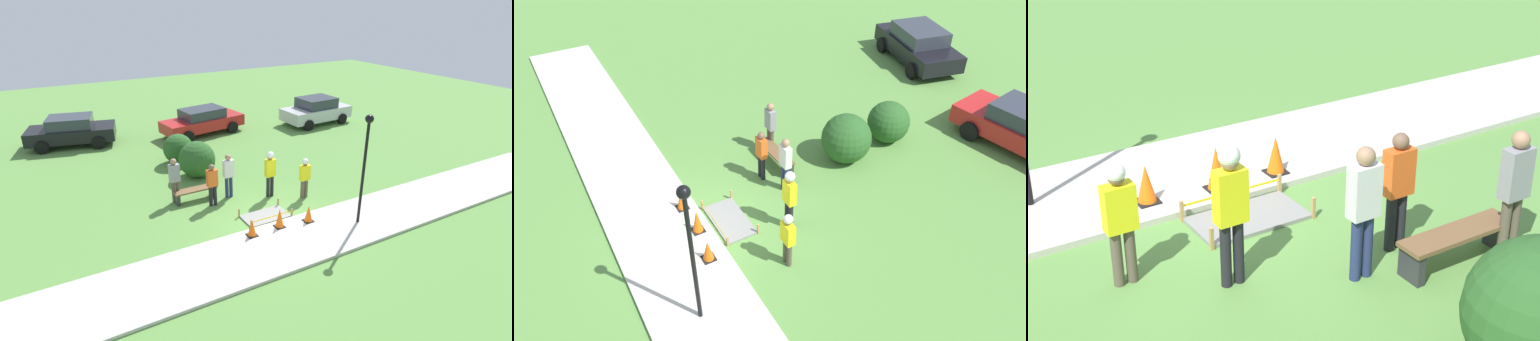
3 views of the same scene
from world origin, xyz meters
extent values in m
plane|color=#5B8E42|center=(0.00, 0.00, 0.00)|extent=(60.00, 60.00, 0.00)
cube|color=#BCB7AD|center=(0.00, -1.31, 0.05)|extent=(28.00, 2.61, 0.10)
cube|color=gray|center=(-0.08, 0.58, 0.03)|extent=(1.67, 0.93, 0.06)
cube|color=tan|center=(-0.91, 0.12, 0.17)|extent=(0.05, 0.05, 0.33)
cube|color=tan|center=(0.76, 0.12, 0.17)|extent=(0.05, 0.05, 0.33)
cube|color=tan|center=(-0.91, 1.05, 0.17)|extent=(0.05, 0.05, 0.33)
cube|color=tan|center=(0.76, 1.05, 0.17)|extent=(0.05, 0.05, 0.33)
cube|color=yellow|center=(-0.08, 0.12, 0.25)|extent=(1.67, 0.00, 0.04)
cube|color=black|center=(-1.16, -0.40, 0.11)|extent=(0.34, 0.34, 0.02)
cone|color=orange|center=(-1.16, -0.40, 0.42)|extent=(0.29, 0.29, 0.59)
cube|color=black|center=(-0.08, -0.37, 0.11)|extent=(0.34, 0.34, 0.02)
cone|color=orange|center=(-0.08, -0.37, 0.46)|extent=(0.29, 0.29, 0.68)
cube|color=black|center=(1.01, -0.55, 0.11)|extent=(0.34, 0.34, 0.02)
cone|color=orange|center=(1.01, -0.55, 0.41)|extent=(0.29, 0.29, 0.58)
cube|color=#2D2D33|center=(-2.55, 3.07, 0.21)|extent=(0.12, 0.40, 0.43)
cube|color=#2D2D33|center=(-1.04, 3.07, 0.21)|extent=(0.12, 0.40, 0.43)
cube|color=brown|center=(-1.79, 3.07, 0.46)|extent=(1.71, 0.44, 0.06)
cylinder|color=black|center=(0.82, 1.93, 0.44)|extent=(0.14, 0.14, 0.89)
cylinder|color=black|center=(1.00, 1.93, 0.44)|extent=(0.14, 0.14, 0.89)
cube|color=yellow|center=(0.91, 1.93, 1.24)|extent=(0.40, 0.22, 0.70)
sphere|color=#A37A5B|center=(0.91, 1.93, 1.71)|extent=(0.24, 0.24, 0.24)
sphere|color=white|center=(0.91, 1.93, 1.77)|extent=(0.28, 0.28, 0.28)
cylinder|color=brown|center=(1.96, 1.19, 0.38)|extent=(0.14, 0.14, 0.77)
cylinder|color=brown|center=(2.14, 1.19, 0.38)|extent=(0.14, 0.14, 0.77)
cube|color=yellow|center=(2.05, 1.19, 1.07)|extent=(0.40, 0.22, 0.61)
sphere|color=brown|center=(2.05, 1.19, 1.48)|extent=(0.21, 0.21, 0.21)
sphere|color=white|center=(2.05, 1.19, 1.54)|extent=(0.24, 0.24, 0.24)
cylinder|color=black|center=(-1.46, 2.33, 0.41)|extent=(0.14, 0.14, 0.82)
cylinder|color=black|center=(-1.28, 2.33, 0.41)|extent=(0.14, 0.14, 0.82)
cube|color=#E55B1E|center=(-1.37, 2.33, 1.14)|extent=(0.40, 0.22, 0.65)
sphere|color=brown|center=(-1.37, 2.33, 1.58)|extent=(0.22, 0.22, 0.22)
cylinder|color=navy|center=(-0.63, 2.67, 0.44)|extent=(0.14, 0.14, 0.88)
cylinder|color=navy|center=(-0.45, 2.67, 0.44)|extent=(0.14, 0.14, 0.88)
cube|color=silver|center=(-0.54, 2.67, 1.23)|extent=(0.40, 0.22, 0.70)
sphere|color=#A37A5B|center=(-0.54, 2.67, 1.70)|extent=(0.24, 0.24, 0.24)
cylinder|color=brown|center=(-2.60, 3.29, 0.44)|extent=(0.14, 0.14, 0.88)
cylinder|color=brown|center=(-2.42, 3.29, 0.44)|extent=(0.14, 0.14, 0.88)
cube|color=gray|center=(-2.51, 3.29, 1.22)|extent=(0.40, 0.22, 0.69)
sphere|color=#A37A5B|center=(-2.51, 3.29, 1.69)|extent=(0.24, 0.24, 0.24)
cylinder|color=black|center=(2.50, -1.42, 1.91)|extent=(0.10, 0.10, 3.63)
sphere|color=black|center=(2.50, -1.42, 3.82)|extent=(0.28, 0.28, 0.28)
cube|color=black|center=(-5.22, 12.26, 0.67)|extent=(4.70, 2.88, 0.68)
cube|color=#2D333D|center=(-5.22, 12.26, 1.30)|extent=(2.52, 2.16, 0.58)
cylinder|color=black|center=(-3.68, 12.89, 0.33)|extent=(0.71, 0.39, 0.67)
cylinder|color=black|center=(-4.12, 11.00, 0.33)|extent=(0.71, 0.39, 0.67)
cylinder|color=black|center=(-6.32, 13.51, 0.33)|extent=(0.71, 0.39, 0.67)
cylinder|color=black|center=(-6.76, 11.62, 0.33)|extent=(0.71, 0.39, 0.67)
cylinder|color=black|center=(0.04, 11.37, 0.34)|extent=(0.71, 0.34, 0.68)
cylinder|color=black|center=(0.32, 9.60, 0.34)|extent=(0.71, 0.34, 0.68)
sphere|color=#285623|center=(-1.08, 7.10, 0.71)|extent=(1.43, 1.43, 1.43)
sphere|color=#285623|center=(-0.88, 5.17, 0.81)|extent=(1.62, 1.62, 1.62)
camera|label=1|loc=(-6.52, -10.28, 7.31)|focal=28.00mm
camera|label=2|loc=(9.40, -3.51, 9.80)|focal=35.00mm
camera|label=3|loc=(4.85, 9.35, 5.50)|focal=55.00mm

